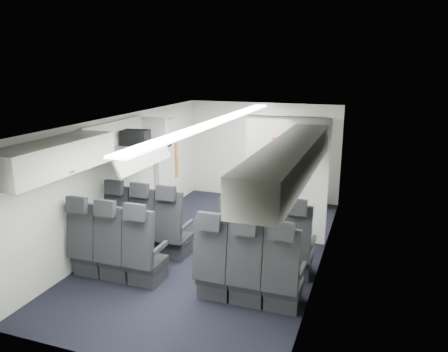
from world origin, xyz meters
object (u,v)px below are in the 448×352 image
Objects in this scene: galley_unit at (303,163)px; flight_attendant at (254,176)px; seat_row_front at (204,238)px; seat_row_mid at (178,263)px; boarding_door at (168,165)px; carry_on_bag at (136,138)px.

galley_unit is 1.17× the size of flight_attendant.
seat_row_mid is (0.00, -0.90, 0.00)m from seat_row_front.
galley_unit reaches higher than seat_row_mid.
boarding_door is at bearing 77.46° from flight_attendant.
seat_row_mid is 3.30m from flight_attendant.
boarding_door is 1.85m from carry_on_bag.
boarding_door is 4.32× the size of carry_on_bag.
seat_row_front is 1.75× the size of galley_unit.
flight_attendant is at bearing 9.28° from boarding_door.
carry_on_bag reaches higher than seat_row_front.
carry_on_bag is (-1.38, 0.46, 1.39)m from seat_row_front.
carry_on_bag is at bearing 135.42° from seat_row_mid.
galley_unit reaches higher than seat_row_front.
seat_row_front is 1.79× the size of boarding_door.
carry_on_bag reaches higher than boarding_door.
seat_row_mid is 2.06× the size of flight_attendant.
seat_row_mid is 1.75× the size of galley_unit.
seat_row_front is at bearing 154.95° from flight_attendant.
carry_on_bag is (-2.33, -2.80, 0.85)m from galley_unit.
carry_on_bag is (0.26, -1.63, 0.84)m from boarding_door.
seat_row_front and seat_row_mid have the same top height.
flight_attendant is at bearing -132.90° from galley_unit.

